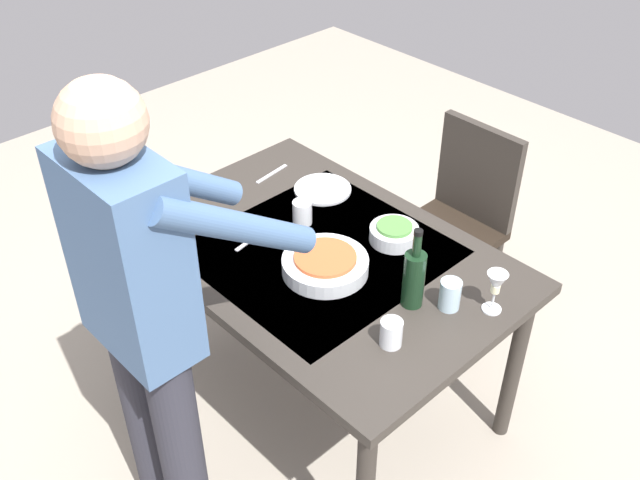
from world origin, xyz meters
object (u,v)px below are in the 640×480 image
object	(u,v)px
dining_table	(320,269)
side_bowl_salad	(394,233)
dinner_plate_near	(323,189)
wine_bottle	(414,277)
wine_glass_left	(496,285)
serving_bowl_pasta	(325,264)
chair_near	(460,213)
person_server	(146,315)
water_cup_near_left	(391,333)
water_cup_far_left	(302,212)
water_cup_near_right	(450,295)

from	to	relation	value
dining_table	side_bowl_salad	distance (m)	0.30
dining_table	dinner_plate_near	distance (m)	0.41
wine_bottle	side_bowl_salad	xyz separation A→B (m)	(0.27, -0.21, -0.08)
wine_glass_left	serving_bowl_pasta	size ratio (longest dim) A/B	0.50
chair_near	dining_table	bearing A→B (deg)	89.88
dining_table	wine_glass_left	size ratio (longest dim) A/B	9.25
wine_bottle	dinner_plate_near	distance (m)	0.74
chair_near	person_server	distance (m)	1.65
dining_table	water_cup_near_left	distance (m)	0.53
water_cup_far_left	dining_table	bearing A→B (deg)	157.21
water_cup_near_right	side_bowl_salad	distance (m)	0.39
chair_near	water_cup_near_left	distance (m)	1.16
chair_near	wine_bottle	world-z (taller)	wine_bottle
water_cup_near_left	serving_bowl_pasta	size ratio (longest dim) A/B	0.30
chair_near	wine_glass_left	xyz separation A→B (m)	(-0.61, 0.66, 0.34)
chair_near	water_cup_near_left	xyz separation A→B (m)	(-0.49, 1.02, 0.28)
water_cup_near_right	dinner_plate_near	world-z (taller)	water_cup_near_right
dining_table	side_bowl_salad	bearing A→B (deg)	-119.77
chair_near	wine_glass_left	world-z (taller)	chair_near
water_cup_near_left	water_cup_near_right	distance (m)	0.26
dinner_plate_near	water_cup_near_right	bearing A→B (deg)	167.05
wine_glass_left	side_bowl_salad	bearing A→B (deg)	-5.95
person_server	dinner_plate_near	size ratio (longest dim) A/B	7.34
wine_bottle	serving_bowl_pasta	xyz separation A→B (m)	(0.31, 0.09, -0.08)
wine_bottle	wine_glass_left	xyz separation A→B (m)	(-0.20, -0.17, -0.01)
person_server	wine_bottle	bearing A→B (deg)	-114.61
water_cup_near_right	wine_bottle	bearing A→B (deg)	38.18
wine_bottle	person_server	bearing A→B (deg)	65.39
water_cup_near_right	serving_bowl_pasta	size ratio (longest dim) A/B	0.35
wine_glass_left	dinner_plate_near	distance (m)	0.90
water_cup_far_left	serving_bowl_pasta	distance (m)	0.30
water_cup_near_left	water_cup_near_right	xyz separation A→B (m)	(-0.02, -0.26, 0.01)
chair_near	wine_glass_left	bearing A→B (deg)	132.46
person_server	dinner_plate_near	world-z (taller)	person_server
person_server	water_cup_near_right	xyz separation A→B (m)	(-0.44, -0.83, -0.14)
dining_table	water_cup_far_left	xyz separation A→B (m)	(0.17, -0.07, 0.13)
wine_glass_left	person_server	bearing A→B (deg)	59.38
wine_bottle	water_cup_near_right	bearing A→B (deg)	-141.82
dining_table	water_cup_near_left	bearing A→B (deg)	161.58
water_cup_near_left	dinner_plate_near	distance (m)	0.89
dining_table	serving_bowl_pasta	bearing A→B (deg)	145.50
wine_glass_left	water_cup_far_left	xyz separation A→B (m)	(0.78, 0.12, -0.06)
water_cup_near_left	dinner_plate_near	size ratio (longest dim) A/B	0.40
person_server	water_cup_near_left	world-z (taller)	person_server
water_cup_near_right	water_cup_near_left	bearing A→B (deg)	86.49
wine_bottle	serving_bowl_pasta	world-z (taller)	wine_bottle
wine_glass_left	dinner_plate_near	world-z (taller)	wine_glass_left
water_cup_near_left	serving_bowl_pasta	bearing A→B (deg)	-13.87
person_server	water_cup_near_left	size ratio (longest dim) A/B	18.56
water_cup_far_left	person_server	bearing A→B (deg)	106.18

